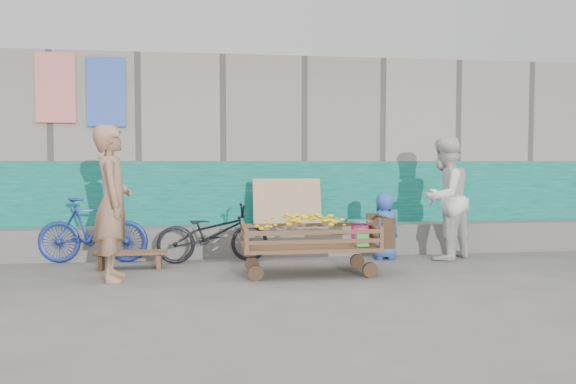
{
  "coord_description": "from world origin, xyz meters",
  "views": [
    {
      "loc": [
        -0.8,
        -5.9,
        1.38
      ],
      "look_at": [
        0.17,
        1.2,
        1.0
      ],
      "focal_mm": 35.0,
      "sensor_mm": 36.0,
      "label": 1
    }
  ],
  "objects": [
    {
      "name": "vendor_man",
      "position": [
        -1.94,
        0.82,
        0.91
      ],
      "size": [
        0.5,
        0.7,
        1.81
      ],
      "primitive_type": "imported",
      "rotation": [
        0.0,
        0.0,
        1.68
      ],
      "color": "#A07156",
      "rests_on": "ground"
    },
    {
      "name": "bicycle_blue",
      "position": [
        -2.42,
        2.05,
        0.45
      ],
      "size": [
        1.52,
        0.52,
        0.9
      ],
      "primitive_type": "imported",
      "rotation": [
        0.0,
        0.0,
        1.5
      ],
      "color": "navy",
      "rests_on": "ground"
    },
    {
      "name": "building_wall",
      "position": [
        -0.0,
        4.05,
        1.47
      ],
      "size": [
        12.0,
        3.5,
        3.0
      ],
      "color": "gray",
      "rests_on": "ground"
    },
    {
      "name": "bench",
      "position": [
        -1.84,
        1.52,
        0.17
      ],
      "size": [
        0.91,
        0.27,
        0.23
      ],
      "color": "brown",
      "rests_on": "ground"
    },
    {
      "name": "banana_cart",
      "position": [
        0.36,
        0.86,
        0.52
      ],
      "size": [
        1.8,
        0.82,
        0.77
      ],
      "color": "brown",
      "rests_on": "ground"
    },
    {
      "name": "bicycle_dark",
      "position": [
        -0.78,
        1.85,
        0.4
      ],
      "size": [
        1.56,
        0.63,
        0.8
      ],
      "primitive_type": "imported",
      "rotation": [
        0.0,
        0.0,
        1.64
      ],
      "color": "black",
      "rests_on": "ground"
    },
    {
      "name": "woman",
      "position": [
        2.48,
        1.67,
        0.87
      ],
      "size": [
        1.07,
        1.03,
        1.74
      ],
      "primitive_type": "imported",
      "rotation": [
        0.0,
        0.0,
        3.77
      ],
      "color": "silver",
      "rests_on": "ground"
    },
    {
      "name": "ground",
      "position": [
        0.0,
        0.0,
        0.0
      ],
      "size": [
        80.0,
        80.0,
        0.0
      ],
      "primitive_type": "plane",
      "color": "#595551",
      "rests_on": "ground"
    },
    {
      "name": "child",
      "position": [
        1.64,
        1.79,
        0.47
      ],
      "size": [
        0.49,
        0.35,
        0.95
      ],
      "primitive_type": "imported",
      "rotation": [
        0.0,
        0.0,
        3.26
      ],
      "color": "blue",
      "rests_on": "ground"
    }
  ]
}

